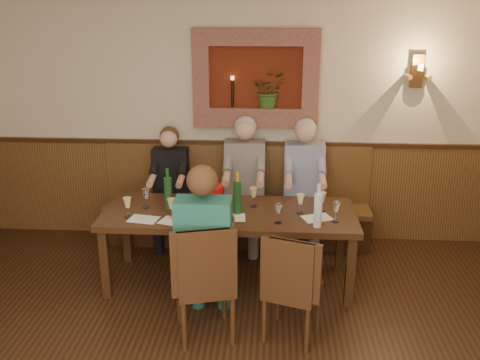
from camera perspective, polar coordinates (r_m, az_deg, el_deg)
The scene contains 31 objects.
room_shell at distance 2.99m, azimuth -4.30°, elevation 3.65°, with size 6.04×6.04×2.82m.
wainscoting at distance 3.55m, azimuth -3.77°, elevation -17.07°, with size 6.02×6.02×1.15m.
wall_niche at distance 5.87m, azimuth 2.07°, elevation 10.27°, with size 1.36×0.30×1.06m.
wall_sconce at distance 6.02m, azimuth 18.38°, elevation 10.89°, with size 0.25×0.20×0.35m.
dining_table at distance 5.12m, azimuth -1.16°, elevation -4.13°, with size 2.40×0.90×0.75m.
bench at distance 6.13m, azimuth -0.39°, elevation -3.72°, with size 3.00×0.45×1.11m.
chair_near_left at distance 4.50m, azimuth -3.73°, elevation -12.99°, with size 0.56×0.56×1.03m.
chair_near_right at distance 4.51m, azimuth 5.52°, elevation -13.35°, with size 0.53×0.53×0.95m.
person_bench_left at distance 6.04m, azimuth -7.44°, elevation -1.91°, with size 0.39×0.47×1.35m.
person_bench_mid at distance 5.92m, azimuth 0.47°, elevation -1.57°, with size 0.44×0.54×1.48m.
person_bench_right at distance 5.92m, azimuth 6.78°, elevation -1.77°, with size 0.44×0.53×1.46m.
person_chair_front at distance 4.46m, azimuth -3.67°, elevation -8.66°, with size 0.44×0.54×1.48m.
spittoon_bucket at distance 5.06m, azimuth -3.10°, elevation -2.00°, with size 0.22×0.22×0.25m, color red.
wine_bottle_green_a at distance 4.99m, azimuth -0.28°, elevation -1.76°, with size 0.08×0.08×0.41m.
wine_bottle_green_b at distance 5.15m, azimuth -7.68°, elevation -1.31°, with size 0.08×0.08×0.40m.
water_bottle at distance 4.75m, azimuth 8.33°, elevation -3.11°, with size 0.10×0.10×0.40m.
tasting_sheet_a at distance 4.99m, azimuth -10.26°, elevation -4.13°, with size 0.26×0.19×0.00m, color white.
tasting_sheet_b at distance 4.95m, azimuth -1.04°, elevation -4.02°, with size 0.27×0.20×0.00m, color white.
tasting_sheet_c at distance 4.99m, azimuth 8.21°, elevation -4.03°, with size 0.26×0.19×0.00m, color white.
tasting_sheet_d at distance 4.90m, azimuth -6.95°, elevation -4.40°, with size 0.27×0.19×0.00m, color white.
wine_glass_0 at distance 5.03m, azimuth -11.89°, elevation -2.89°, with size 0.08×0.08×0.19m, color #DAC682, non-canonical shape.
wine_glass_1 at distance 5.23m, azimuth -10.00°, elevation -1.92°, with size 0.08×0.08×0.19m, color white, non-canonical shape.
wine_glass_2 at distance 4.94m, azimuth -7.31°, elevation -3.03°, with size 0.08×0.08×0.19m, color #DAC682, non-canonical shape.
wine_glass_3 at distance 5.19m, azimuth -3.75°, elevation -1.83°, with size 0.08×0.08×0.19m, color white, non-canonical shape.
wine_glass_4 at distance 4.93m, azimuth -2.36°, elevation -2.93°, with size 0.08×0.08×0.19m, color #DAC682, non-canonical shape.
wine_glass_5 at distance 5.18m, azimuth 1.45°, elevation -1.83°, with size 0.08×0.08×0.19m, color #DAC682, non-canonical shape.
wine_glass_6 at distance 4.81m, azimuth 4.12°, elevation -3.57°, with size 0.08×0.08×0.19m, color white, non-canonical shape.
wine_glass_7 at distance 5.05m, azimuth 6.45°, elevation -2.54°, with size 0.08×0.08×0.19m, color #DAC682, non-canonical shape.
wine_glass_8 at distance 4.90m, azimuth 10.18°, elevation -3.36°, with size 0.08×0.08×0.19m, color white, non-canonical shape.
wine_glass_9 at distance 4.83m, azimuth -3.22°, elevation -3.41°, with size 0.08×0.08×0.19m, color #DAC682, non-canonical shape.
wine_glass_10 at distance 5.12m, azimuth 8.75°, elevation -2.32°, with size 0.08×0.08×0.19m, color #DAC682, non-canonical shape.
Camera 1 is at (0.41, -2.86, 2.66)m, focal length 40.00 mm.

